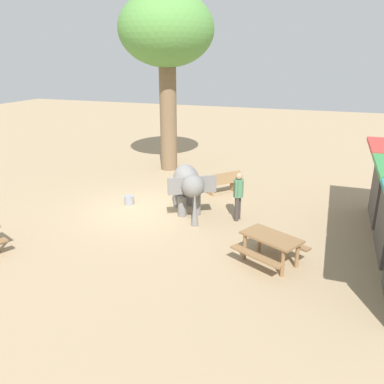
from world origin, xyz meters
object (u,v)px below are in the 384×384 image
shade_tree_main (167,34)px  feed_bucket (129,200)px  elephant (188,184)px  wooden_bench (223,182)px  picnic_table_near (271,243)px  person_handler (238,193)px

shade_tree_main → feed_bucket: shade_tree_main is taller
elephant → shade_tree_main: 7.59m
elephant → wooden_bench: 2.51m
picnic_table_near → feed_bucket: (-2.61, -5.56, -0.43)m
shade_tree_main → picnic_table_near: size_ratio=3.90×
picnic_table_near → person_handler: bearing=147.6°
elephant → shade_tree_main: size_ratio=0.29×
elephant → shade_tree_main: bearing=177.8°
wooden_bench → picnic_table_near: (4.92, 2.63, 0.12)m
person_handler → feed_bucket: 4.16m
person_handler → wooden_bench: (-2.40, -1.16, -0.48)m
elephant → feed_bucket: bearing=-122.9°
shade_tree_main → feed_bucket: bearing=5.6°
person_handler → elephant: bearing=6.2°
shade_tree_main → picnic_table_near: (7.52, 6.04, -5.48)m
picnic_table_near → feed_bucket: 6.16m
person_handler → shade_tree_main: 8.48m
person_handler → wooden_bench: 2.70m
picnic_table_near → shade_tree_main: bearing=156.1°
feed_bucket → elephant: bearing=88.8°
elephant → person_handler: 1.77m
picnic_table_near → wooden_bench: bearing=145.5°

